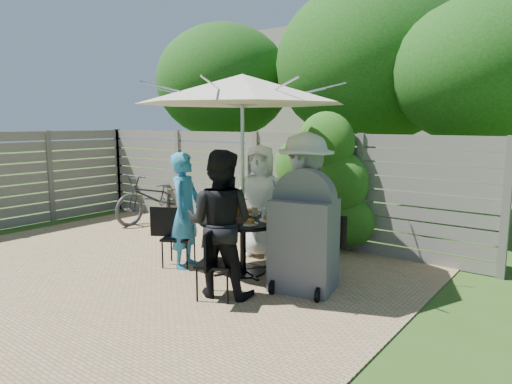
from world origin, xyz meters
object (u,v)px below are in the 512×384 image
Objects in this scene: chair_front at (216,278)px; plate_extra at (249,223)px; person_left at (186,211)px; glass_back at (242,210)px; plate_back at (251,212)px; coffee_cup at (255,212)px; glass_right at (264,213)px; patio_table at (243,235)px; person_right at (305,207)px; umbrella at (242,89)px; chair_back at (263,237)px; person_back at (260,201)px; plate_front at (234,223)px; bbq_grill at (304,236)px; plate_left at (218,215)px; syrup_jug at (240,212)px; plate_right at (269,219)px; chair_right at (314,260)px; glass_front at (244,218)px; bicycle at (155,197)px; chair_left at (178,249)px; person_front at (220,224)px.

chair_front is 0.86m from plate_extra.
glass_back is (0.59, 0.50, 0.01)m from person_left.
plate_back is 0.18m from coffee_cup.
plate_extra is 1.71× the size of glass_right.
patio_table is at bearing -69.66° from plate_back.
person_right reaches higher than glass_back.
umbrella is 28.89× the size of coffee_cup.
person_back is (0.05, -0.13, 0.58)m from chair_back.
plate_extra is at bearing -38.70° from umbrella.
bbq_grill reaches higher than plate_front.
coffee_cup is at bearing 45.90° from plate_left.
plate_front is 0.63m from glass_back.
umbrella is 1.60m from syrup_jug.
plate_right is 0.53m from glass_back.
umbrella reaches higher than plate_right.
glass_back is 0.21m from syrup_jug.
plate_left is (-1.24, -0.46, 0.51)m from chair_right.
glass_right is at bearing -100.42° from person_right.
plate_left is (-0.34, -0.13, 0.25)m from patio_table.
plate_left is at bearing -114.66° from plate_back.
plate_extra is (0.27, -0.22, 0.25)m from patio_table.
person_left reaches higher than chair_back.
plate_right is 0.18× the size of bbq_grill.
glass_back is (0.15, 0.33, 0.05)m from plate_left.
syrup_jug is at bearing 138.38° from glass_front.
patio_table is 0.91× the size of person_left.
glass_back is at bearing 137.32° from plate_extra.
plate_extra is 2.00× the size of coffee_cup.
plate_extra is (-0.63, -0.55, 0.51)m from chair_right.
chair_front is at bearing -66.21° from syrup_jug.
plate_left is 1.62× the size of syrup_jug.
plate_right is at bearing -8.84° from glass_back.
person_right is at bearing 45.11° from plate_extra.
chair_right is (1.24, -0.57, -0.00)m from chair_back.
umbrella is 1.69m from plate_back.
glass_back reaches higher than patio_table.
glass_right is at bearing 42.34° from umbrella.
person_right is 4.43m from bicycle.
plate_extra is (0.15, 0.12, 0.00)m from plate_front.
plate_extra is at bearing -80.95° from person_back.
person_left reaches higher than bicycle.
syrup_jug is at bearing -1.04° from chair_front.
person_back is at bearing -45.00° from person_left.
umbrella is 1.64m from coffee_cup.
chair_left is at bearing -156.38° from syrup_jug.
person_left reaches higher than glass_right.
plate_left is at bearing -90.00° from person_right.
person_right is 7.29× the size of plate_back.
person_right is at bearing 20.34° from umbrella.
person_front is 0.48m from plate_front.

